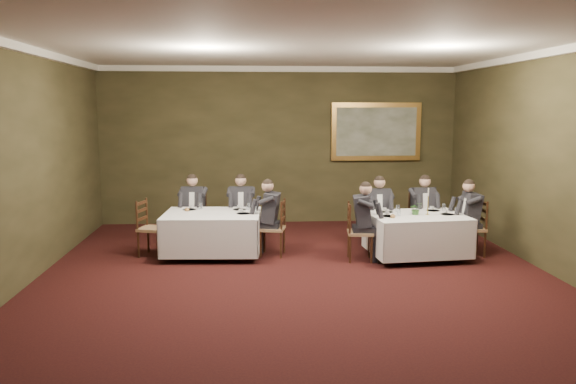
{
  "coord_description": "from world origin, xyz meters",
  "views": [
    {
      "loc": [
        -0.76,
        -7.63,
        2.59
      ],
      "look_at": [
        -0.04,
        1.95,
        1.15
      ],
      "focal_mm": 35.0,
      "sensor_mm": 36.0,
      "label": 1
    }
  ],
  "objects": [
    {
      "name": "chair_sec_backright",
      "position": [
        -0.86,
        2.97,
        0.28
      ],
      "size": [
        0.46,
        0.44,
        1.0
      ],
      "rotation": [
        0.0,
        0.0,
        3.09
      ],
      "color": "#906F49",
      "rests_on": "ground"
    },
    {
      "name": "front_wall",
      "position": [
        0.0,
        -5.0,
        1.75
      ],
      "size": [
        8.0,
        0.1,
        3.5
      ],
      "primitive_type": "cube",
      "color": "#2D2916",
      "rests_on": "ground"
    },
    {
      "name": "crown_molding",
      "position": [
        0.0,
        0.0,
        3.44
      ],
      "size": [
        8.0,
        10.0,
        0.12
      ],
      "color": "white",
      "rests_on": "back_wall"
    },
    {
      "name": "centerpiece",
      "position": [
        2.16,
        1.71,
        0.88
      ],
      "size": [
        0.22,
        0.2,
        0.23
      ],
      "primitive_type": "imported",
      "rotation": [
        0.0,
        0.0,
        0.1
      ],
      "color": "#2D5926",
      "rests_on": "table_main"
    },
    {
      "name": "diner_main_endright",
      "position": [
        3.19,
        1.79,
        0.51
      ],
      "size": [
        0.5,
        0.43,
        1.35
      ],
      "rotation": [
        0.0,
        0.0,
        1.53
      ],
      "color": "black",
      "rests_on": "chair_main_endright"
    },
    {
      "name": "ceiling",
      "position": [
        0.0,
        0.0,
        3.5
      ],
      "size": [
        8.0,
        10.0,
        0.1
      ],
      "primitive_type": "cube",
      "color": "silver",
      "rests_on": "back_wall"
    },
    {
      "name": "back_wall",
      "position": [
        0.0,
        5.0,
        1.75
      ],
      "size": [
        8.0,
        0.1,
        3.5
      ],
      "primitive_type": "cube",
      "color": "#2D2916",
      "rests_on": "ground"
    },
    {
      "name": "diner_main_endleft",
      "position": [
        1.17,
        1.62,
        0.51
      ],
      "size": [
        0.52,
        0.45,
        1.35
      ],
      "rotation": [
        0.0,
        0.0,
        -1.69
      ],
      "color": "black",
      "rests_on": "chair_main_endleft"
    },
    {
      "name": "chair_sec_endleft",
      "position": [
        -2.44,
        2.2,
        0.28
      ],
      "size": [
        0.53,
        0.54,
        1.0
      ],
      "rotation": [
        0.0,
        0.0,
        -1.85
      ],
      "color": "#906F49",
      "rests_on": "ground"
    },
    {
      "name": "ground",
      "position": [
        0.0,
        0.0,
        0.0
      ],
      "size": [
        10.0,
        10.0,
        0.0
      ],
      "primitive_type": "plane",
      "color": "black",
      "rests_on": "ground"
    },
    {
      "name": "place_setting_table_main",
      "position": [
        1.77,
        2.03,
        0.8
      ],
      "size": [
        0.33,
        0.31,
        0.14
      ],
      "color": "white",
      "rests_on": "table_main"
    },
    {
      "name": "place_setting_table_second",
      "position": [
        -1.75,
        2.54,
        0.8
      ],
      "size": [
        0.33,
        0.31,
        0.14
      ],
      "color": "white",
      "rests_on": "table_second"
    },
    {
      "name": "table_main",
      "position": [
        2.18,
        1.71,
        0.45
      ],
      "size": [
        1.73,
        1.37,
        0.67
      ],
      "rotation": [
        0.0,
        0.0,
        0.08
      ],
      "color": "black",
      "rests_on": "ground"
    },
    {
      "name": "diner_main_backright",
      "position": [
        2.54,
        2.56,
        0.51
      ],
      "size": [
        0.44,
        0.51,
        1.35
      ],
      "rotation": [
        0.0,
        0.0,
        3.21
      ],
      "color": "black",
      "rests_on": "chair_main_backright"
    },
    {
      "name": "chair_main_backright",
      "position": [
        2.54,
        2.57,
        0.28
      ],
      "size": [
        0.47,
        0.45,
        1.0
      ],
      "rotation": [
        0.0,
        0.0,
        3.21
      ],
      "color": "#906F49",
      "rests_on": "ground"
    },
    {
      "name": "painting",
      "position": [
        2.18,
        4.94,
        2.06
      ],
      "size": [
        2.04,
        0.09,
        1.3
      ],
      "color": "#E2AA52",
      "rests_on": "back_wall"
    },
    {
      "name": "diner_main_backleft",
      "position": [
        1.68,
        2.49,
        0.51
      ],
      "size": [
        0.43,
        0.49,
        1.35
      ],
      "rotation": [
        0.0,
        0.0,
        3.11
      ],
      "color": "black",
      "rests_on": "chair_main_backleft"
    },
    {
      "name": "left_wall",
      "position": [
        -4.0,
        0.0,
        1.75
      ],
      "size": [
        0.1,
        10.0,
        3.5
      ],
      "primitive_type": "cube",
      "color": "#2D2916",
      "rests_on": "ground"
    },
    {
      "name": "candlestick",
      "position": [
        2.36,
        1.69,
        0.94
      ],
      "size": [
        0.07,
        0.07,
        0.48
      ],
      "color": "gold",
      "rests_on": "table_main"
    },
    {
      "name": "diner_sec_backleft",
      "position": [
        -1.77,
        3.01,
        0.51
      ],
      "size": [
        0.46,
        0.53,
        1.35
      ],
      "rotation": [
        0.0,
        0.0,
        3.0
      ],
      "color": "black",
      "rests_on": "chair_sec_backleft"
    },
    {
      "name": "chair_main_backleft",
      "position": [
        1.68,
        2.5,
        0.28
      ],
      "size": [
        0.45,
        0.43,
        1.0
      ],
      "rotation": [
        0.0,
        0.0,
        3.11
      ],
      "color": "#906F49",
      "rests_on": "ground"
    },
    {
      "name": "chair_main_endleft",
      "position": [
        1.16,
        1.62,
        0.28
      ],
      "size": [
        0.47,
        0.49,
        1.0
      ],
      "rotation": [
        0.0,
        0.0,
        -1.69
      ],
      "color": "#906F49",
      "rests_on": "ground"
    },
    {
      "name": "table_second",
      "position": [
        -1.37,
        2.13,
        0.45
      ],
      "size": [
        1.77,
        1.39,
        0.67
      ],
      "rotation": [
        0.0,
        0.0,
        -0.06
      ],
      "color": "black",
      "rests_on": "ground"
    },
    {
      "name": "chair_sec_endright",
      "position": [
        -0.3,
        2.06,
        0.28
      ],
      "size": [
        0.5,
        0.52,
        1.0
      ],
      "rotation": [
        0.0,
        0.0,
        1.36
      ],
      "color": "#906F49",
      "rests_on": "ground"
    },
    {
      "name": "diner_sec_endright",
      "position": [
        -0.31,
        2.06,
        0.51
      ],
      "size": [
        0.55,
        0.49,
        1.35
      ],
      "rotation": [
        0.0,
        0.0,
        1.36
      ],
      "color": "black",
      "rests_on": "chair_sec_endright"
    },
    {
      "name": "diner_sec_backright",
      "position": [
        -0.86,
        2.96,
        0.51
      ],
      "size": [
        0.44,
        0.5,
        1.35
      ],
      "rotation": [
        0.0,
        0.0,
        3.09
      ],
      "color": "black",
      "rests_on": "chair_sec_backright"
    },
    {
      "name": "chair_main_endright",
      "position": [
        3.2,
        1.79,
        0.28
      ],
      "size": [
        0.44,
        0.46,
        1.0
      ],
      "rotation": [
        0.0,
        0.0,
        1.53
      ],
      "color": "#906F49",
      "rests_on": "ground"
    },
    {
      "name": "chair_sec_backleft",
      "position": [
        -1.77,
        3.02,
        0.28
      ],
      "size": [
        0.5,
        0.48,
        1.0
      ],
      "rotation": [
        0.0,
        0.0,
        3.0
      ],
      "color": "#906F49",
      "rests_on": "ground"
    }
  ]
}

